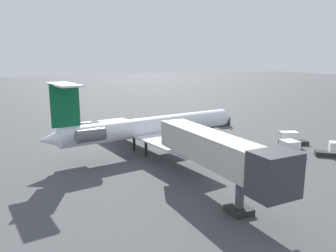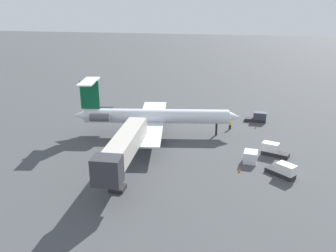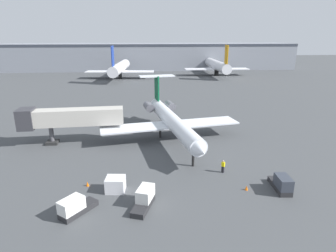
{
  "view_description": "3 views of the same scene",
  "coord_description": "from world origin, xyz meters",
  "px_view_note": "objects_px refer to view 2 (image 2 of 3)",
  "views": [
    {
      "loc": [
        -39.43,
        15.77,
        12.2
      ],
      "look_at": [
        2.69,
        -2.95,
        2.63
      ],
      "focal_mm": 35.28,
      "sensor_mm": 36.0,
      "label": 1
    },
    {
      "loc": [
        -55.49,
        -12.93,
        21.9
      ],
      "look_at": [
        -1.99,
        -2.1,
        2.49
      ],
      "focal_mm": 37.5,
      "sensor_mm": 36.0,
      "label": 2
    },
    {
      "loc": [
        -4.93,
        -45.09,
        17.04
      ],
      "look_at": [
        -0.64,
        -0.91,
        2.97
      ],
      "focal_mm": 30.89,
      "sensor_mm": 36.0,
      "label": 3
    }
  ],
  "objects_px": {
    "regional_jet": "(151,116)",
    "jet_bridge": "(122,150)",
    "baggage_tug_trailing": "(273,150)",
    "traffic_cone_near": "(240,170)",
    "ground_crew_marshaller": "(230,125)",
    "baggage_tug_lead": "(258,118)",
    "cargo_container_uld": "(250,157)",
    "baggage_tug_spare": "(283,171)",
    "traffic_cone_mid": "(256,127)"
  },
  "relations": [
    {
      "from": "cargo_container_uld",
      "to": "traffic_cone_mid",
      "type": "xyz_separation_m",
      "value": [
        14.92,
        -1.25,
        -0.56
      ]
    },
    {
      "from": "baggage_tug_trailing",
      "to": "jet_bridge",
      "type": "bearing_deg",
      "value": 121.96
    },
    {
      "from": "baggage_tug_trailing",
      "to": "traffic_cone_mid",
      "type": "distance_m",
      "value": 11.91
    },
    {
      "from": "baggage_tug_lead",
      "to": "cargo_container_uld",
      "type": "xyz_separation_m",
      "value": [
        -18.83,
        1.73,
        -0.0
      ]
    },
    {
      "from": "regional_jet",
      "to": "traffic_cone_mid",
      "type": "bearing_deg",
      "value": -69.24
    },
    {
      "from": "regional_jet",
      "to": "ground_crew_marshaller",
      "type": "height_order",
      "value": "regional_jet"
    },
    {
      "from": "jet_bridge",
      "to": "traffic_cone_mid",
      "type": "distance_m",
      "value": 29.9
    },
    {
      "from": "jet_bridge",
      "to": "traffic_cone_near",
      "type": "bearing_deg",
      "value": -69.31
    },
    {
      "from": "baggage_tug_trailing",
      "to": "traffic_cone_near",
      "type": "height_order",
      "value": "baggage_tug_trailing"
    },
    {
      "from": "baggage_tug_spare",
      "to": "traffic_cone_near",
      "type": "height_order",
      "value": "baggage_tug_spare"
    },
    {
      "from": "jet_bridge",
      "to": "baggage_tug_lead",
      "type": "relative_size",
      "value": 4.01
    },
    {
      "from": "baggage_tug_spare",
      "to": "regional_jet",
      "type": "bearing_deg",
      "value": 60.82
    },
    {
      "from": "traffic_cone_near",
      "to": "traffic_cone_mid",
      "type": "bearing_deg",
      "value": -8.39
    },
    {
      "from": "regional_jet",
      "to": "traffic_cone_mid",
      "type": "relative_size",
      "value": 52.17
    },
    {
      "from": "baggage_tug_trailing",
      "to": "baggage_tug_spare",
      "type": "height_order",
      "value": "same"
    },
    {
      "from": "baggage_tug_trailing",
      "to": "baggage_tug_spare",
      "type": "distance_m",
      "value": 6.92
    },
    {
      "from": "jet_bridge",
      "to": "baggage_tug_spare",
      "type": "height_order",
      "value": "jet_bridge"
    },
    {
      "from": "baggage_tug_trailing",
      "to": "cargo_container_uld",
      "type": "bearing_deg",
      "value": 134.13
    },
    {
      "from": "regional_jet",
      "to": "jet_bridge",
      "type": "xyz_separation_m",
      "value": [
        -17.06,
        -0.58,
        0.86
      ]
    },
    {
      "from": "cargo_container_uld",
      "to": "ground_crew_marshaller",
      "type": "bearing_deg",
      "value": 14.04
    },
    {
      "from": "regional_jet",
      "to": "cargo_container_uld",
      "type": "relative_size",
      "value": 12.43
    },
    {
      "from": "baggage_tug_trailing",
      "to": "traffic_cone_mid",
      "type": "bearing_deg",
      "value": 9.95
    },
    {
      "from": "cargo_container_uld",
      "to": "traffic_cone_mid",
      "type": "bearing_deg",
      "value": -4.79
    },
    {
      "from": "jet_bridge",
      "to": "ground_crew_marshaller",
      "type": "bearing_deg",
      "value": -29.86
    },
    {
      "from": "traffic_cone_near",
      "to": "baggage_tug_lead",
      "type": "bearing_deg",
      "value": -8.15
    },
    {
      "from": "regional_jet",
      "to": "baggage_tug_spare",
      "type": "bearing_deg",
      "value": -119.18
    },
    {
      "from": "baggage_tug_trailing",
      "to": "baggage_tug_spare",
      "type": "relative_size",
      "value": 1.06
    },
    {
      "from": "regional_jet",
      "to": "baggage_tug_spare",
      "type": "distance_m",
      "value": 24.19
    },
    {
      "from": "ground_crew_marshaller",
      "to": "baggage_tug_trailing",
      "type": "relative_size",
      "value": 0.4
    },
    {
      "from": "jet_bridge",
      "to": "baggage_tug_spare",
      "type": "bearing_deg",
      "value": -75.36
    },
    {
      "from": "ground_crew_marshaller",
      "to": "baggage_tug_trailing",
      "type": "distance_m",
      "value": 12.22
    },
    {
      "from": "baggage_tug_lead",
      "to": "baggage_tug_spare",
      "type": "distance_m",
      "value": 22.62
    },
    {
      "from": "regional_jet",
      "to": "baggage_tug_lead",
      "type": "height_order",
      "value": "regional_jet"
    },
    {
      "from": "regional_jet",
      "to": "ground_crew_marshaller",
      "type": "relative_size",
      "value": 16.98
    },
    {
      "from": "traffic_cone_near",
      "to": "traffic_cone_mid",
      "type": "height_order",
      "value": "same"
    },
    {
      "from": "baggage_tug_trailing",
      "to": "traffic_cone_near",
      "type": "distance_m",
      "value": 8.16
    },
    {
      "from": "baggage_tug_spare",
      "to": "traffic_cone_near",
      "type": "bearing_deg",
      "value": 87.43
    },
    {
      "from": "traffic_cone_near",
      "to": "jet_bridge",
      "type": "bearing_deg",
      "value": 110.69
    },
    {
      "from": "baggage_tug_spare",
      "to": "traffic_cone_near",
      "type": "xyz_separation_m",
      "value": [
        0.25,
        5.63,
        -0.56
      ]
    },
    {
      "from": "jet_bridge",
      "to": "traffic_cone_mid",
      "type": "bearing_deg",
      "value": -36.19
    },
    {
      "from": "jet_bridge",
      "to": "cargo_container_uld",
      "type": "bearing_deg",
      "value": -61.04
    },
    {
      "from": "regional_jet",
      "to": "baggage_tug_trailing",
      "type": "height_order",
      "value": "regional_jet"
    },
    {
      "from": "ground_crew_marshaller",
      "to": "cargo_container_uld",
      "type": "relative_size",
      "value": 0.73
    },
    {
      "from": "regional_jet",
      "to": "baggage_tug_spare",
      "type": "height_order",
      "value": "regional_jet"
    },
    {
      "from": "traffic_cone_mid",
      "to": "jet_bridge",
      "type": "bearing_deg",
      "value": 143.81
    },
    {
      "from": "ground_crew_marshaller",
      "to": "baggage_tug_lead",
      "type": "xyz_separation_m",
      "value": [
        5.38,
        -5.09,
        -0.02
      ]
    },
    {
      "from": "jet_bridge",
      "to": "baggage_tug_trailing",
      "type": "xyz_separation_m",
      "value": [
        12.19,
        -19.55,
        -3.46
      ]
    },
    {
      "from": "baggage_tug_trailing",
      "to": "traffic_cone_near",
      "type": "relative_size",
      "value": 7.7
    },
    {
      "from": "jet_bridge",
      "to": "traffic_cone_mid",
      "type": "relative_size",
      "value": 29.75
    },
    {
      "from": "jet_bridge",
      "to": "ground_crew_marshaller",
      "type": "distance_m",
      "value": 26.1
    }
  ]
}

